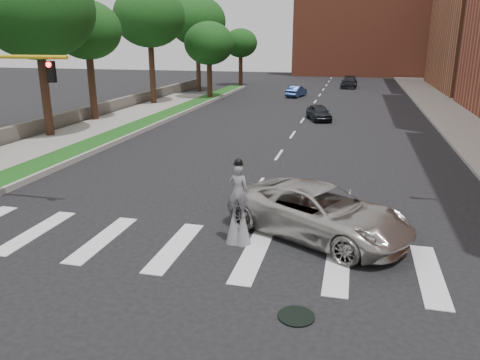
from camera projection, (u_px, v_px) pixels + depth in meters
ground_plane at (203, 266)px, 13.82m from camera, size 160.00×160.00×0.00m
grass_median at (140, 126)px, 34.97m from camera, size 2.00×60.00×0.25m
median_curb at (153, 126)px, 34.73m from camera, size 0.20×60.00×0.28m
sidewalk_left at (13, 155)px, 26.37m from camera, size 4.00×60.00×0.18m
sidewalk_right at (472, 128)px, 34.19m from camera, size 5.00×90.00×0.18m
stone_wall at (88, 113)px, 37.95m from camera, size 0.50×56.00×1.10m
manhole at (296, 316)px, 11.28m from camera, size 0.90×0.90×0.04m
building_backdrop at (372, 22)px, 82.30m from camera, size 26.00×14.00×18.00m
stilt_performer at (238, 211)px, 15.00m from camera, size 0.84×0.55×2.87m
suv_crossing at (319, 212)px, 15.65m from camera, size 6.91×5.53×1.75m
car_near at (319, 112)px, 37.94m from camera, size 2.61×3.94×1.25m
car_mid at (296, 91)px, 52.80m from camera, size 2.10×3.92×1.23m
car_far at (349, 82)px, 62.30m from camera, size 2.21×5.07×1.45m
tree_2 at (35, 9)px, 29.21m from camera, size 7.33×7.33×11.29m
tree_3 at (87, 31)px, 35.52m from camera, size 5.18×5.18×9.20m
tree_4 at (149, 17)px, 44.57m from camera, size 6.82×6.82×11.29m
tree_5 at (197, 21)px, 56.12m from camera, size 6.88×6.88×11.25m
tree_6 at (209, 44)px, 49.31m from camera, size 5.27×5.27×8.10m
tree_7 at (241, 43)px, 63.91m from camera, size 4.56×4.56×7.66m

